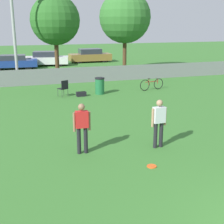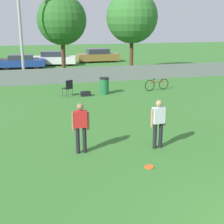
{
  "view_description": "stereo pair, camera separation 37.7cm",
  "coord_description": "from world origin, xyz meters",
  "px_view_note": "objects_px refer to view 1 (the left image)",
  "views": [
    {
      "loc": [
        -5.1,
        -3.61,
        4.07
      ],
      "look_at": [
        -1.87,
        6.5,
        1.05
      ],
      "focal_mm": 50.0,
      "sensor_mm": 36.0,
      "label": 1
    },
    {
      "loc": [
        -4.74,
        -3.72,
        4.07
      ],
      "look_at": [
        -1.87,
        6.5,
        1.05
      ],
      "focal_mm": 50.0,
      "sensor_mm": 36.0,
      "label": 2
    }
  ],
  "objects_px": {
    "parked_car_blue": "(13,62)",
    "parked_car_white": "(46,59)",
    "frisbee_disc": "(152,166)",
    "trash_bin": "(100,86)",
    "player_thrower_red": "(82,125)",
    "folding_chair_sideline": "(64,87)",
    "parked_car_tan": "(90,56)",
    "tree_near_pole": "(55,20)",
    "player_receiver_white": "(159,120)",
    "light_pole": "(13,16)",
    "gear_bag_sideline": "(81,94)",
    "tree_far_right": "(125,17)",
    "bicycle_sideline": "(152,84)"
  },
  "relations": [
    {
      "from": "light_pole",
      "to": "frisbee_disc",
      "type": "distance_m",
      "value": 15.6
    },
    {
      "from": "gear_bag_sideline",
      "to": "parked_car_tan",
      "type": "xyz_separation_m",
      "value": [
        4.49,
        16.02,
        0.56
      ]
    },
    {
      "from": "tree_near_pole",
      "to": "frisbee_disc",
      "type": "relative_size",
      "value": 21.13
    },
    {
      "from": "frisbee_disc",
      "to": "folding_chair_sideline",
      "type": "relative_size",
      "value": 0.3
    },
    {
      "from": "player_receiver_white",
      "to": "player_thrower_red",
      "type": "xyz_separation_m",
      "value": [
        -2.56,
        0.29,
        0.0
      ]
    },
    {
      "from": "gear_bag_sideline",
      "to": "parked_car_tan",
      "type": "relative_size",
      "value": 0.13
    },
    {
      "from": "parked_car_blue",
      "to": "parked_car_white",
      "type": "xyz_separation_m",
      "value": [
        3.11,
        1.53,
        0.04
      ]
    },
    {
      "from": "player_receiver_white",
      "to": "bicycle_sideline",
      "type": "relative_size",
      "value": 0.97
    },
    {
      "from": "frisbee_disc",
      "to": "player_thrower_red",
      "type": "bearing_deg",
      "value": 137.05
    },
    {
      "from": "tree_near_pole",
      "to": "parked_car_tan",
      "type": "height_order",
      "value": "tree_near_pole"
    },
    {
      "from": "light_pole",
      "to": "frisbee_disc",
      "type": "bearing_deg",
      "value": -76.88
    },
    {
      "from": "bicycle_sideline",
      "to": "gear_bag_sideline",
      "type": "xyz_separation_m",
      "value": [
        -4.65,
        -0.39,
        -0.23
      ]
    },
    {
      "from": "parked_car_blue",
      "to": "gear_bag_sideline",
      "type": "bearing_deg",
      "value": -70.91
    },
    {
      "from": "light_pole",
      "to": "parked_car_white",
      "type": "distance_m",
      "value": 10.75
    },
    {
      "from": "player_thrower_red",
      "to": "gear_bag_sideline",
      "type": "xyz_separation_m",
      "value": [
        1.72,
        8.13,
        -0.84
      ]
    },
    {
      "from": "gear_bag_sideline",
      "to": "trash_bin",
      "type": "bearing_deg",
      "value": 11.52
    },
    {
      "from": "player_thrower_red",
      "to": "gear_bag_sideline",
      "type": "relative_size",
      "value": 2.95
    },
    {
      "from": "frisbee_disc",
      "to": "parked_car_blue",
      "type": "distance_m",
      "value": 22.91
    },
    {
      "from": "player_thrower_red",
      "to": "bicycle_sideline",
      "type": "bearing_deg",
      "value": 57.02
    },
    {
      "from": "trash_bin",
      "to": "parked_car_white",
      "type": "height_order",
      "value": "parked_car_white"
    },
    {
      "from": "parked_car_tan",
      "to": "trash_bin",
      "type": "bearing_deg",
      "value": -102.05
    },
    {
      "from": "player_thrower_red",
      "to": "trash_bin",
      "type": "height_order",
      "value": "player_thrower_red"
    },
    {
      "from": "tree_near_pole",
      "to": "parked_car_white",
      "type": "bearing_deg",
      "value": 90.53
    },
    {
      "from": "tree_near_pole",
      "to": "bicycle_sideline",
      "type": "relative_size",
      "value": 3.59
    },
    {
      "from": "light_pole",
      "to": "frisbee_disc",
      "type": "relative_size",
      "value": 26.07
    },
    {
      "from": "bicycle_sideline",
      "to": "trash_bin",
      "type": "bearing_deg",
      "value": 173.15
    },
    {
      "from": "folding_chair_sideline",
      "to": "parked_car_tan",
      "type": "relative_size",
      "value": 0.21
    },
    {
      "from": "tree_near_pole",
      "to": "trash_bin",
      "type": "xyz_separation_m",
      "value": [
        1.57,
        -6.53,
        -3.8
      ]
    },
    {
      "from": "tree_far_right",
      "to": "trash_bin",
      "type": "relative_size",
      "value": 6.78
    },
    {
      "from": "frisbee_disc",
      "to": "bicycle_sideline",
      "type": "distance_m",
      "value": 11.14
    },
    {
      "from": "tree_far_right",
      "to": "parked_car_white",
      "type": "height_order",
      "value": "tree_far_right"
    },
    {
      "from": "parked_car_white",
      "to": "frisbee_disc",
      "type": "bearing_deg",
      "value": -77.65
    },
    {
      "from": "tree_near_pole",
      "to": "tree_far_right",
      "type": "xyz_separation_m",
      "value": [
        5.9,
        1.12,
        0.26
      ]
    },
    {
      "from": "folding_chair_sideline",
      "to": "parked_car_tan",
      "type": "bearing_deg",
      "value": -135.65
    },
    {
      "from": "player_receiver_white",
      "to": "frisbee_disc",
      "type": "relative_size",
      "value": 5.71
    },
    {
      "from": "light_pole",
      "to": "parked_car_tan",
      "type": "distance_m",
      "value": 14.23
    },
    {
      "from": "tree_near_pole",
      "to": "player_receiver_white",
      "type": "xyz_separation_m",
      "value": [
        1.21,
        -15.18,
        -3.33
      ]
    },
    {
      "from": "frisbee_disc",
      "to": "trash_bin",
      "type": "distance_m",
      "value": 10.05
    },
    {
      "from": "player_receiver_white",
      "to": "parked_car_white",
      "type": "distance_m",
      "value": 22.87
    },
    {
      "from": "tree_far_right",
      "to": "player_receiver_white",
      "type": "bearing_deg",
      "value": -106.06
    },
    {
      "from": "trash_bin",
      "to": "parked_car_white",
      "type": "distance_m",
      "value": 14.27
    },
    {
      "from": "tree_near_pole",
      "to": "parked_car_blue",
      "type": "height_order",
      "value": "tree_near_pole"
    },
    {
      "from": "player_thrower_red",
      "to": "parked_car_white",
      "type": "bearing_deg",
      "value": 90.6
    },
    {
      "from": "light_pole",
      "to": "player_thrower_red",
      "type": "height_order",
      "value": "light_pole"
    },
    {
      "from": "light_pole",
      "to": "folding_chair_sideline",
      "type": "height_order",
      "value": "light_pole"
    },
    {
      "from": "player_thrower_red",
      "to": "frisbee_disc",
      "type": "relative_size",
      "value": 5.71
    },
    {
      "from": "tree_far_right",
      "to": "player_receiver_white",
      "type": "height_order",
      "value": "tree_far_right"
    },
    {
      "from": "light_pole",
      "to": "gear_bag_sideline",
      "type": "xyz_separation_m",
      "value": [
        3.39,
        -4.81,
        -4.41
      ]
    },
    {
      "from": "light_pole",
      "to": "parked_car_tan",
      "type": "xyz_separation_m",
      "value": [
        7.88,
        11.2,
        -3.85
      ]
    },
    {
      "from": "tree_near_pole",
      "to": "player_thrower_red",
      "type": "height_order",
      "value": "tree_near_pole"
    }
  ]
}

